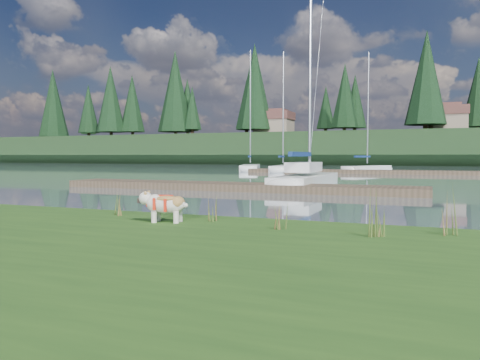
% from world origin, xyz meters
% --- Properties ---
extents(ground, '(200.00, 200.00, 0.00)m').
position_xyz_m(ground, '(0.00, 30.00, 0.00)').
color(ground, gray).
rests_on(ground, ground).
extents(bank, '(60.00, 9.00, 0.35)m').
position_xyz_m(bank, '(0.00, -6.00, 0.17)').
color(bank, '#2C531A').
rests_on(bank, ground).
extents(ridge, '(200.00, 20.00, 5.00)m').
position_xyz_m(ridge, '(0.00, 73.00, 2.50)').
color(ridge, black).
rests_on(ridge, ground).
extents(bulldog, '(0.88, 0.45, 0.52)m').
position_xyz_m(bulldog, '(-0.25, -2.61, 0.67)').
color(bulldog, silver).
rests_on(bulldog, bank).
extents(sailboat_main, '(1.66, 8.26, 11.94)m').
position_xyz_m(sailboat_main, '(-1.57, 12.89, 0.42)').
color(sailboat_main, white).
rests_on(sailboat_main, ground).
extents(dock_near, '(16.00, 2.00, 0.30)m').
position_xyz_m(dock_near, '(-4.00, 9.00, 0.15)').
color(dock_near, '#4C3D2C').
rests_on(dock_near, ground).
extents(dock_far, '(26.00, 2.20, 0.30)m').
position_xyz_m(dock_far, '(2.00, 30.00, 0.15)').
color(dock_far, '#4C3D2C').
rests_on(dock_far, ground).
extents(sailboat_bg_0, '(4.06, 8.35, 11.94)m').
position_xyz_m(sailboat_bg_0, '(-12.86, 34.42, 0.32)').
color(sailboat_bg_0, white).
rests_on(sailboat_bg_0, ground).
extents(sailboat_bg_1, '(2.44, 7.52, 11.10)m').
position_xyz_m(sailboat_bg_1, '(-8.84, 32.70, 0.33)').
color(sailboat_bg_1, white).
rests_on(sailboat_bg_1, ground).
extents(sailboat_bg_2, '(4.10, 7.09, 10.79)m').
position_xyz_m(sailboat_bg_2, '(-1.14, 34.36, 0.33)').
color(sailboat_bg_2, white).
rests_on(sailboat_bg_2, ground).
extents(weed_0, '(0.17, 0.14, 0.49)m').
position_xyz_m(weed_0, '(0.42, -2.19, 0.56)').
color(weed_0, '#475B23').
rests_on(weed_0, bank).
extents(weed_1, '(0.17, 0.14, 0.43)m').
position_xyz_m(weed_1, '(1.80, -2.62, 0.53)').
color(weed_1, '#475B23').
rests_on(weed_1, bank).
extents(weed_2, '(0.17, 0.14, 0.72)m').
position_xyz_m(weed_2, '(3.17, -2.75, 0.65)').
color(weed_2, '#475B23').
rests_on(weed_2, bank).
extents(weed_3, '(0.17, 0.14, 0.45)m').
position_xyz_m(weed_3, '(-1.54, -2.19, 0.54)').
color(weed_3, '#475B23').
rests_on(weed_3, bank).
extents(weed_4, '(0.17, 0.14, 0.42)m').
position_xyz_m(weed_4, '(3.33, -2.75, 0.52)').
color(weed_4, '#475B23').
rests_on(weed_4, bank).
extents(weed_5, '(0.17, 0.14, 0.72)m').
position_xyz_m(weed_5, '(4.18, -2.22, 0.65)').
color(weed_5, '#475B23').
rests_on(weed_5, bank).
extents(mud_lip, '(60.00, 0.50, 0.14)m').
position_xyz_m(mud_lip, '(0.00, -1.60, 0.07)').
color(mud_lip, '#33281C').
rests_on(mud_lip, ground).
extents(conifer_0, '(5.72, 5.72, 14.15)m').
position_xyz_m(conifer_0, '(-55.00, 67.00, 12.64)').
color(conifer_0, '#382619').
rests_on(conifer_0, ridge).
extents(conifer_1, '(4.40, 4.40, 11.30)m').
position_xyz_m(conifer_1, '(-40.00, 71.00, 11.28)').
color(conifer_1, '#382619').
rests_on(conifer_1, ridge).
extents(conifer_2, '(6.60, 6.60, 16.05)m').
position_xyz_m(conifer_2, '(-25.00, 68.00, 13.54)').
color(conifer_2, '#382619').
rests_on(conifer_2, ridge).
extents(conifer_3, '(4.84, 4.84, 12.25)m').
position_xyz_m(conifer_3, '(-10.00, 72.00, 11.74)').
color(conifer_3, '#382619').
rests_on(conifer_3, ridge).
extents(conifer_4, '(6.16, 6.16, 15.10)m').
position_xyz_m(conifer_4, '(3.00, 66.00, 13.09)').
color(conifer_4, '#382619').
rests_on(conifer_4, ridge).
extents(house_0, '(6.30, 5.30, 4.65)m').
position_xyz_m(house_0, '(-22.00, 70.00, 7.31)').
color(house_0, gray).
rests_on(house_0, ridge).
extents(house_1, '(6.30, 5.30, 4.65)m').
position_xyz_m(house_1, '(6.00, 71.00, 7.31)').
color(house_1, gray).
rests_on(house_1, ridge).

